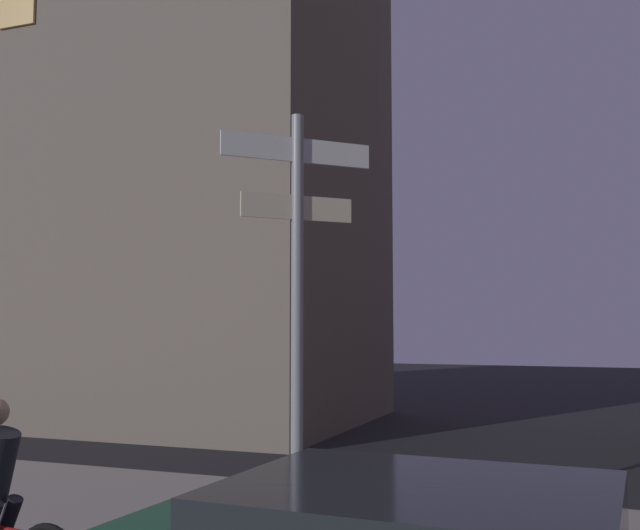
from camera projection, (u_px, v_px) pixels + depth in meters
The scene contains 3 objects.
sidewalk_kerb at pixel (213, 516), 8.34m from camera, with size 40.00×3.29×0.14m, color gray.
signpost at pixel (297, 286), 7.29m from camera, with size 1.13×1.13×4.12m.
building_left_block at pixel (117, 73), 18.63m from camera, with size 12.26×6.79×16.85m.
Camera 1 is at (4.14, -1.37, 2.19)m, focal length 42.14 mm.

